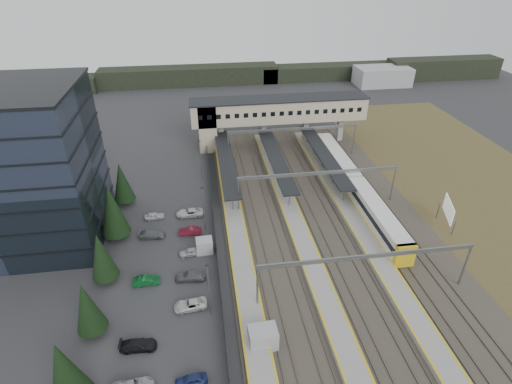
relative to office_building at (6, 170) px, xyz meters
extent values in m
plane|color=#2B2B2D|center=(36.00, -12.00, -12.19)|extent=(220.00, 220.00, 0.00)
cube|color=#364157|center=(0.00, 0.00, -0.19)|extent=(24.00, 18.00, 24.00)
cube|color=black|center=(0.00, 0.00, -8.76)|extent=(24.30, 18.30, 0.25)
cube|color=black|center=(0.00, 0.00, -5.33)|extent=(24.30, 18.30, 0.25)
cube|color=black|center=(0.00, 0.00, -1.91)|extent=(24.30, 18.30, 0.25)
cube|color=black|center=(0.00, 0.00, 1.52)|extent=(24.30, 18.30, 0.25)
cone|color=black|center=(14.00, -30.00, -7.09)|extent=(4.26, 4.26, 8.20)
cylinder|color=black|center=(14.00, -21.00, -11.59)|extent=(0.44, 0.44, 1.20)
cone|color=black|center=(14.00, -21.00, -7.79)|extent=(3.54, 3.54, 6.80)
cylinder|color=black|center=(14.00, -12.00, -11.59)|extent=(0.44, 0.44, 1.20)
cone|color=black|center=(14.00, -12.00, -7.69)|extent=(3.64, 3.64, 7.00)
cylinder|color=black|center=(14.00, -2.00, -11.59)|extent=(0.44, 0.44, 1.20)
cone|color=black|center=(14.00, -2.00, -6.94)|extent=(4.42, 4.42, 8.50)
cylinder|color=black|center=(14.00, 8.00, -11.59)|extent=(0.44, 0.44, 1.20)
cone|color=black|center=(14.00, 8.00, -7.59)|extent=(3.74, 3.74, 7.20)
imported|color=black|center=(19.50, -24.10, -11.58)|extent=(4.28, 1.89, 1.22)
imported|color=#0F5424|center=(19.50, -13.50, -11.58)|extent=(3.78, 1.48, 1.23)
imported|color=#5A5E60|center=(19.50, -2.90, -11.58)|extent=(4.35, 2.07, 1.22)
imported|color=silver|center=(19.50, 2.40, -11.62)|extent=(3.43, 1.59, 1.14)
imported|color=navy|center=(25.50, -29.40, -11.61)|extent=(3.54, 1.68, 1.17)
imported|color=silver|center=(25.50, -18.80, -11.60)|extent=(4.40, 2.35, 1.18)
imported|color=#54565C|center=(25.50, -13.50, -11.58)|extent=(4.39, 2.14, 1.23)
imported|color=#B5B5BA|center=(25.50, -8.20, -11.63)|extent=(3.44, 1.67, 1.13)
imported|color=maroon|center=(25.50, -2.90, -11.58)|extent=(3.81, 1.55, 1.23)
imported|color=silver|center=(25.50, 2.40, -11.55)|extent=(4.66, 2.17, 1.29)
cylinder|color=slate|center=(28.00, -20.00, -8.19)|extent=(0.16, 0.16, 8.00)
cube|color=black|center=(28.00, -20.00, -4.19)|extent=(0.50, 0.25, 0.15)
cylinder|color=slate|center=(28.00, -2.00, -8.19)|extent=(0.16, 0.16, 8.00)
cube|color=black|center=(28.00, -2.00, -4.19)|extent=(0.50, 0.25, 0.15)
cylinder|color=slate|center=(28.00, 16.00, -8.19)|extent=(0.16, 0.16, 8.00)
cube|color=black|center=(28.00, 16.00, -4.19)|extent=(0.50, 0.25, 0.15)
cube|color=#26282B|center=(29.50, -7.00, -11.19)|extent=(0.08, 90.00, 2.00)
cube|color=#9A9C9F|center=(33.77, -25.83, -10.82)|extent=(3.37, 2.53, 2.74)
cube|color=#9A9C9F|center=(27.71, -7.68, -11.07)|extent=(2.55, 2.16, 2.25)
cube|color=#3A352D|center=(48.00, -7.00, -12.09)|extent=(34.00, 90.00, 0.20)
cube|color=#59544C|center=(35.28, -7.00, -11.91)|extent=(0.08, 90.00, 0.14)
cube|color=#59544C|center=(36.72, -7.00, -11.91)|extent=(0.08, 90.00, 0.14)
cube|color=#59544C|center=(39.28, -7.00, -11.91)|extent=(0.08, 90.00, 0.14)
cube|color=#59544C|center=(40.72, -7.00, -11.91)|extent=(0.08, 90.00, 0.14)
cube|color=#59544C|center=(45.28, -7.00, -11.91)|extent=(0.08, 90.00, 0.14)
cube|color=#59544C|center=(46.72, -7.00, -11.91)|extent=(0.08, 90.00, 0.14)
cube|color=#59544C|center=(49.28, -7.00, -11.91)|extent=(0.08, 90.00, 0.14)
cube|color=#59544C|center=(50.72, -7.00, -11.91)|extent=(0.08, 90.00, 0.14)
cube|color=#59544C|center=(55.28, -7.00, -11.91)|extent=(0.08, 90.00, 0.14)
cube|color=#59544C|center=(56.72, -7.00, -11.91)|extent=(0.08, 90.00, 0.14)
cube|color=#59544C|center=(59.28, -7.00, -11.91)|extent=(0.08, 90.00, 0.14)
cube|color=#59544C|center=(60.72, -7.00, -11.91)|extent=(0.08, 90.00, 0.14)
cube|color=gray|center=(33.00, -7.00, -11.74)|extent=(3.20, 82.00, 0.90)
cube|color=gold|center=(31.55, -7.00, -11.28)|extent=(0.25, 82.00, 0.02)
cube|color=gold|center=(34.45, -7.00, -11.28)|extent=(0.25, 82.00, 0.02)
cube|color=gray|center=(43.00, -7.00, -11.74)|extent=(3.20, 82.00, 0.90)
cube|color=gold|center=(41.55, -7.00, -11.28)|extent=(0.25, 82.00, 0.02)
cube|color=gold|center=(44.45, -7.00, -11.28)|extent=(0.25, 82.00, 0.02)
cube|color=gray|center=(53.00, -7.00, -11.74)|extent=(3.20, 82.00, 0.90)
cube|color=gold|center=(51.55, -7.00, -11.28)|extent=(0.25, 82.00, 0.02)
cube|color=gold|center=(54.45, -7.00, -11.28)|extent=(0.25, 82.00, 0.02)
cube|color=black|center=(33.00, 15.00, -8.19)|extent=(3.00, 30.00, 0.25)
cube|color=slate|center=(33.00, 15.00, -8.34)|extent=(3.10, 30.00, 0.12)
cylinder|color=slate|center=(33.00, 2.00, -9.79)|extent=(0.20, 0.20, 3.10)
cylinder|color=slate|center=(33.00, 8.50, -9.79)|extent=(0.20, 0.20, 3.10)
cylinder|color=slate|center=(33.00, 15.00, -9.79)|extent=(0.20, 0.20, 3.10)
cylinder|color=slate|center=(33.00, 21.50, -9.79)|extent=(0.20, 0.20, 3.10)
cylinder|color=slate|center=(33.00, 28.00, -9.79)|extent=(0.20, 0.20, 3.10)
cube|color=black|center=(43.00, 15.00, -8.19)|extent=(3.00, 30.00, 0.25)
cube|color=slate|center=(43.00, 15.00, -8.34)|extent=(3.10, 30.00, 0.12)
cylinder|color=slate|center=(43.00, 2.00, -9.79)|extent=(0.20, 0.20, 3.10)
cylinder|color=slate|center=(43.00, 8.50, -9.79)|extent=(0.20, 0.20, 3.10)
cylinder|color=slate|center=(43.00, 15.00, -9.79)|extent=(0.20, 0.20, 3.10)
cylinder|color=slate|center=(43.00, 21.50, -9.79)|extent=(0.20, 0.20, 3.10)
cylinder|color=slate|center=(43.00, 28.00, -9.79)|extent=(0.20, 0.20, 3.10)
cube|color=black|center=(53.00, 15.00, -8.19)|extent=(3.00, 30.00, 0.25)
cube|color=slate|center=(53.00, 15.00, -8.34)|extent=(3.10, 30.00, 0.12)
cylinder|color=slate|center=(53.00, 2.00, -9.79)|extent=(0.20, 0.20, 3.10)
cylinder|color=slate|center=(53.00, 8.50, -9.79)|extent=(0.20, 0.20, 3.10)
cylinder|color=slate|center=(53.00, 15.00, -9.79)|extent=(0.20, 0.20, 3.10)
cylinder|color=slate|center=(53.00, 21.50, -9.79)|extent=(0.20, 0.20, 3.10)
cylinder|color=slate|center=(53.00, 28.00, -9.79)|extent=(0.20, 0.20, 3.10)
cube|color=tan|center=(46.50, 30.00, -3.69)|extent=(40.00, 6.00, 5.00)
cube|color=black|center=(46.50, 30.00, -1.14)|extent=(40.40, 6.40, 0.30)
cube|color=tan|center=(30.00, 30.00, -6.69)|extent=(4.00, 6.00, 11.00)
cube|color=black|center=(28.50, 26.98, -3.59)|extent=(1.00, 0.06, 1.00)
cube|color=black|center=(30.50, 26.98, -3.59)|extent=(1.00, 0.06, 1.00)
cube|color=black|center=(32.50, 26.98, -3.59)|extent=(1.00, 0.06, 1.00)
cube|color=black|center=(34.50, 26.98, -3.59)|extent=(1.00, 0.06, 1.00)
cube|color=black|center=(36.50, 26.98, -3.59)|extent=(1.00, 0.06, 1.00)
cube|color=black|center=(38.50, 26.98, -3.59)|extent=(1.00, 0.06, 1.00)
cube|color=black|center=(40.50, 26.98, -3.59)|extent=(1.00, 0.06, 1.00)
cube|color=black|center=(42.50, 26.98, -3.59)|extent=(1.00, 0.06, 1.00)
cube|color=black|center=(44.50, 26.98, -3.59)|extent=(1.00, 0.06, 1.00)
cube|color=black|center=(46.50, 26.98, -3.59)|extent=(1.00, 0.06, 1.00)
cube|color=black|center=(48.50, 26.98, -3.59)|extent=(1.00, 0.06, 1.00)
cube|color=black|center=(50.50, 26.98, -3.59)|extent=(1.00, 0.06, 1.00)
cube|color=black|center=(52.50, 26.98, -3.59)|extent=(1.00, 0.06, 1.00)
cube|color=black|center=(54.50, 26.98, -3.59)|extent=(1.00, 0.06, 1.00)
cube|color=black|center=(56.50, 26.98, -3.59)|extent=(1.00, 0.06, 1.00)
cube|color=black|center=(58.50, 26.98, -3.59)|extent=(1.00, 0.06, 1.00)
cube|color=black|center=(60.50, 26.98, -3.59)|extent=(1.00, 0.06, 1.00)
cube|color=black|center=(62.50, 26.98, -3.59)|extent=(1.00, 0.06, 1.00)
cube|color=black|center=(64.50, 26.98, -3.59)|extent=(1.00, 0.06, 1.00)
cube|color=gray|center=(31.50, 30.00, -9.19)|extent=(1.20, 1.60, 6.00)
cube|color=gray|center=(33.00, 30.00, -9.19)|extent=(1.20, 1.60, 6.00)
cube|color=gray|center=(43.00, 30.00, -9.19)|extent=(1.20, 1.60, 6.00)
cube|color=gray|center=(53.00, 30.00, -9.19)|extent=(1.20, 1.60, 6.00)
cube|color=gray|center=(61.50, 30.00, -9.19)|extent=(1.20, 1.60, 6.00)
cylinder|color=slate|center=(34.00, -20.00, -8.69)|extent=(0.28, 0.28, 7.00)
cylinder|color=slate|center=(62.00, -20.00, -8.69)|extent=(0.28, 0.28, 7.00)
cube|color=slate|center=(48.00, -20.00, -5.19)|extent=(28.40, 0.25, 0.35)
cube|color=slate|center=(48.00, -20.00, -5.59)|extent=(28.40, 0.12, 0.12)
cylinder|color=slate|center=(34.00, 2.00, -8.69)|extent=(0.28, 0.28, 7.00)
cylinder|color=slate|center=(62.00, 2.00, -8.69)|extent=(0.28, 0.28, 7.00)
cube|color=slate|center=(48.00, 2.00, -5.19)|extent=(28.40, 0.25, 0.35)
cube|color=slate|center=(48.00, 2.00, -5.59)|extent=(28.40, 0.12, 0.12)
cylinder|color=slate|center=(34.00, 22.00, -8.69)|extent=(0.28, 0.28, 7.00)
cylinder|color=slate|center=(62.00, 22.00, -8.69)|extent=(0.28, 0.28, 7.00)
cube|color=slate|center=(48.00, 22.00, -5.19)|extent=(28.40, 0.25, 0.35)
cube|color=slate|center=(48.00, 22.00, -5.59)|extent=(28.40, 0.12, 0.12)
cube|color=silver|center=(56.00, -5.46, -10.02)|extent=(2.90, 20.13, 3.73)
cube|color=black|center=(56.00, -5.46, -9.60)|extent=(2.96, 19.53, 0.93)
cube|color=slate|center=(56.00, -5.46, -11.62)|extent=(2.49, 18.73, 0.52)
cube|color=silver|center=(56.00, 15.27, -10.02)|extent=(2.90, 20.13, 3.73)
cube|color=black|center=(56.00, 15.27, -9.60)|extent=(2.96, 19.53, 0.93)
cube|color=slate|center=(56.00, 15.27, -11.62)|extent=(2.49, 18.73, 0.52)
cube|color=gold|center=(56.00, -15.42, -10.02)|extent=(2.92, 0.90, 3.73)
cylinder|color=slate|center=(67.54, -9.22, -10.66)|extent=(0.20, 0.20, 3.06)
cylinder|color=slate|center=(67.54, -4.48, -10.66)|extent=(0.20, 0.20, 3.06)
cube|color=white|center=(67.54, -6.85, -8.80)|extent=(1.98, 5.48, 2.87)
cube|color=black|center=(26.00, 83.00, -9.19)|extent=(60.00, 8.00, 6.00)
cube|color=black|center=(76.00, 83.00, -9.69)|extent=(50.00, 8.00, 5.00)
cube|color=black|center=(116.00, 78.00, -8.69)|extent=(40.00, 8.00, 7.00)
cube|color=black|center=(-19.00, 80.00, -9.69)|extent=(30.00, 8.00, 5.00)
cube|color=#9A9C9F|center=(91.00, 73.00, -9.19)|extent=(18.00, 10.00, 6.00)
camera|label=1|loc=(28.55, -55.91, 27.26)|focal=28.00mm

